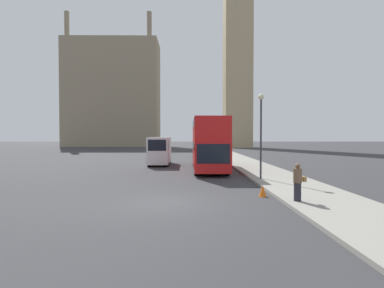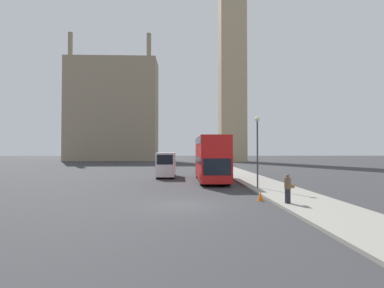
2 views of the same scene
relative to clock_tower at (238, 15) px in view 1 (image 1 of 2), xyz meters
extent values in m
plane|color=#333335|center=(-13.46, -63.95, -33.67)|extent=(300.00, 300.00, 0.00)
cube|color=gray|center=(-6.57, -63.95, -33.59)|extent=(3.79, 120.00, 0.15)
cube|color=tan|center=(0.00, 0.00, -10.22)|extent=(6.76, 6.76, 46.90)
cube|color=gray|center=(-33.88, 8.12, -18.94)|extent=(25.70, 10.65, 29.45)
cylinder|color=gray|center=(-44.81, 3.59, -0.98)|extent=(1.28, 1.28, 6.48)
cylinder|color=gray|center=(-22.96, 3.59, -0.98)|extent=(1.28, 1.28, 6.48)
cube|color=red|center=(-10.79, -51.63, -32.26)|extent=(2.54, 10.04, 2.22)
cube|color=red|center=(-10.79, -51.63, -30.29)|extent=(2.54, 9.84, 1.74)
cube|color=black|center=(-10.79, -51.63, -31.58)|extent=(2.58, 9.64, 0.55)
cube|color=black|center=(-10.79, -51.63, -29.79)|extent=(2.58, 9.44, 0.55)
cube|color=black|center=(-10.79, -56.67, -32.00)|extent=(2.23, 0.03, 1.33)
cylinder|color=black|center=(-11.70, -55.15, -33.13)|extent=(0.71, 1.07, 1.07)
cylinder|color=black|center=(-9.87, -55.15, -33.13)|extent=(0.71, 1.07, 1.07)
cylinder|color=black|center=(-11.70, -48.12, -33.13)|extent=(0.71, 1.07, 1.07)
cylinder|color=black|center=(-9.87, -48.12, -33.13)|extent=(0.71, 1.07, 1.07)
cube|color=white|center=(-15.33, -46.98, -32.18)|extent=(1.94, 5.38, 2.53)
cube|color=black|center=(-15.33, -49.68, -31.63)|extent=(1.65, 0.02, 1.01)
cube|color=black|center=(-15.33, -48.73, -31.63)|extent=(1.97, 0.97, 0.81)
cylinder|color=black|center=(-16.06, -48.81, -33.27)|extent=(0.49, 0.79, 0.79)
cylinder|color=black|center=(-14.60, -48.81, -33.27)|extent=(0.49, 0.79, 0.79)
cylinder|color=black|center=(-16.06, -45.15, -33.27)|extent=(0.49, 0.79, 0.79)
cylinder|color=black|center=(-14.60, -45.15, -33.27)|extent=(0.49, 0.79, 0.79)
cylinder|color=#23232D|center=(-7.92, -64.42, -33.14)|extent=(0.30, 0.30, 0.76)
cylinder|color=brown|center=(-7.92, -64.42, -32.45)|extent=(0.35, 0.35, 0.60)
sphere|color=brown|center=(-7.92, -64.42, -32.05)|extent=(0.21, 0.21, 0.21)
cube|color=olive|center=(-7.65, -64.42, -32.61)|extent=(0.12, 0.24, 0.20)
cylinder|color=#38383D|center=(-7.85, -57.77, -31.00)|extent=(0.12, 0.12, 5.02)
sphere|color=beige|center=(-7.85, -57.77, -28.31)|extent=(0.36, 0.36, 0.36)
cone|color=orange|center=(-8.96, -62.75, -33.39)|extent=(0.36, 0.36, 0.55)
camera|label=1|loc=(-12.44, -76.76, -30.82)|focal=28.00mm
camera|label=2|loc=(-13.57, -80.29, -30.69)|focal=28.00mm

